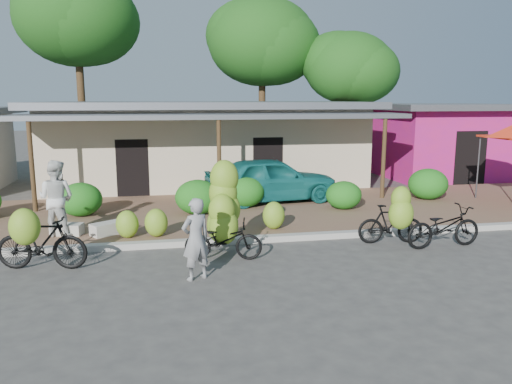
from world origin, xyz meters
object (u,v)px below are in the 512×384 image
(bike_center, at_px, (224,219))
(vendor, at_px, (196,239))
(bike_right, at_px, (394,219))
(teal_van, at_px, (271,179))
(bike_far_right, at_px, (444,227))
(sack_near, at_px, (109,228))
(tree_far_center, at_px, (72,16))
(bike_left, at_px, (39,240))
(tree_center_right, at_px, (258,40))
(bystander, at_px, (56,198))
(tree_near_right, at_px, (345,66))
(sack_far, at_px, (67,229))

(bike_center, xyz_separation_m, vendor, (-0.72, -1.40, -0.04))
(bike_right, height_order, vendor, vendor)
(bike_center, bearing_deg, teal_van, -12.14)
(bike_far_right, bearing_deg, sack_near, 69.58)
(tree_far_center, bearing_deg, bike_left, -84.81)
(tree_far_center, relative_size, tree_center_right, 1.10)
(bystander, bearing_deg, teal_van, -132.98)
(bike_far_right, bearing_deg, teal_van, 24.11)
(teal_van, bearing_deg, tree_far_center, 29.52)
(bike_left, height_order, sack_near, bike_left)
(tree_far_center, bearing_deg, bystander, -84.24)
(tree_near_right, relative_size, bike_center, 3.18)
(bike_right, height_order, sack_near, bike_right)
(tree_center_right, relative_size, teal_van, 1.97)
(tree_near_right, xyz_separation_m, bike_far_right, (-2.63, -13.85, -4.58))
(bystander, bearing_deg, vendor, 153.08)
(bike_left, distance_m, bike_center, 3.82)
(bike_right, xyz_separation_m, sack_near, (-6.75, 1.88, -0.37))
(teal_van, bearing_deg, tree_near_right, -40.86)
(sack_near, distance_m, bystander, 1.45)
(sack_far, relative_size, bystander, 0.40)
(tree_center_right, xyz_separation_m, tree_near_right, (4.00, -2.00, -1.38))
(bike_center, distance_m, bike_right, 4.08)
(bike_far_right, height_order, sack_far, bike_far_right)
(tree_center_right, relative_size, bystander, 4.56)
(tree_center_right, relative_size, vendor, 5.31)
(teal_van, bearing_deg, bike_far_right, -158.59)
(bike_left, relative_size, teal_van, 0.44)
(sack_far, distance_m, teal_van, 6.68)
(bystander, bearing_deg, bike_left, 112.07)
(teal_van, bearing_deg, bystander, 109.66)
(bike_center, xyz_separation_m, teal_van, (2.21, 5.09, 0.02))
(tree_near_right, bearing_deg, sack_near, -132.06)
(sack_near, bearing_deg, bike_left, -117.13)
(bike_right, distance_m, vendor, 5.00)
(tree_near_right, distance_m, bystander, 16.88)
(bike_center, relative_size, vendor, 1.32)
(sack_far, bearing_deg, teal_van, 27.48)
(bystander, bearing_deg, sack_far, -153.53)
(sack_far, distance_m, bystander, 0.83)
(sack_far, bearing_deg, bike_center, -28.70)
(vendor, relative_size, bystander, 0.86)
(tree_near_right, height_order, bike_right, tree_near_right)
(vendor, bearing_deg, bike_left, -45.67)
(tree_center_right, distance_m, bike_center, 16.92)
(vendor, xyz_separation_m, bystander, (-3.17, 3.40, 0.25))
(tree_far_center, bearing_deg, vendor, -74.72)
(tree_far_center, distance_m, bystander, 14.48)
(bike_left, xyz_separation_m, bystander, (-0.08, 2.32, 0.42))
(tree_near_right, relative_size, bystander, 3.59)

